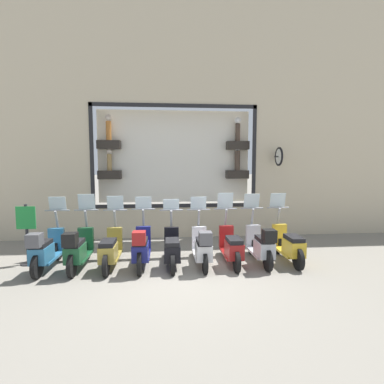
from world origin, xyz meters
The scene contains 12 objects.
ground_plane centered at (0.00, 0.00, 0.00)m, with size 120.00×120.00×0.00m, color gray.
building_facade centered at (3.60, 0.00, 4.20)m, with size 1.23×36.00×8.24m.
scooter_yellow_0 centered at (0.62, -2.72, 0.44)m, with size 1.80×0.61×1.65m.
scooter_silver_1 centered at (0.55, -2.00, 0.47)m, with size 1.80×0.61×1.65m.
scooter_red_2 centered at (0.62, -1.28, 0.43)m, with size 1.80×0.60×1.68m.
scooter_white_3 centered at (0.55, -0.56, 0.46)m, with size 1.79×0.60×1.58m.
scooter_black_4 centered at (0.61, 0.17, 0.41)m, with size 1.79×0.61×1.52m.
scooter_navy_5 centered at (0.56, 0.89, 0.48)m, with size 1.81×0.60×1.59m.
scooter_olive_6 centered at (0.62, 1.61, 0.43)m, with size 1.80×0.60×1.62m.
scooter_green_7 centered at (0.56, 2.34, 0.48)m, with size 1.80×0.61×1.68m.
scooter_teal_8 centered at (0.56, 3.06, 0.48)m, with size 1.80×0.61×1.61m.
shop_sign_post centered at (1.05, 3.67, 0.78)m, with size 0.36×0.45×1.48m.
Camera 1 is at (-6.39, 0.31, 2.45)m, focal length 28.00 mm.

